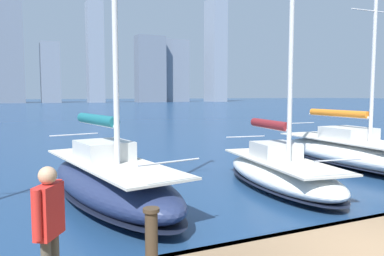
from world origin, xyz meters
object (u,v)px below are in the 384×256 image
sailboat_maroon (280,169)px  mooring_post (151,235)px  sailboat_teal (110,180)px  person_red_shirt (49,220)px  sailboat_orange (356,152)px

sailboat_maroon → mooring_post: 8.19m
sailboat_teal → mooring_post: sailboat_teal is taller
mooring_post → person_red_shirt: bearing=13.8°
person_red_shirt → mooring_post: 1.65m
sailboat_teal → sailboat_maroon: bearing=175.6°
sailboat_maroon → mooring_post: sailboat_maroon is taller
sailboat_teal → mooring_post: 5.57m
sailboat_teal → person_red_shirt: bearing=71.0°
person_red_shirt → sailboat_orange: bearing=-152.1°
sailboat_maroon → mooring_post: size_ratio=13.40×
sailboat_teal → mooring_post: bearing=84.5°
sailboat_orange → mooring_post: size_ratio=11.46×
person_red_shirt → mooring_post: size_ratio=1.92×
sailboat_maroon → sailboat_teal: bearing=-4.4°
sailboat_orange → person_red_shirt: 15.21m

